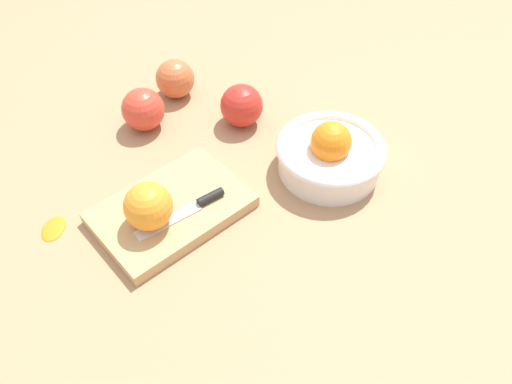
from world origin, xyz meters
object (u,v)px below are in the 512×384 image
bowl (330,153)px  orange_on_board (149,207)px  apple_front_left (242,105)px  apple_front_left_3 (175,79)px  apple_front_left_2 (143,109)px  cutting_board (171,210)px  knife (193,207)px

bowl → orange_on_board: 0.32m
apple_front_left → apple_front_left_3: (0.01, -0.16, -0.00)m
apple_front_left → apple_front_left_2: size_ratio=1.01×
orange_on_board → apple_front_left_3: (-0.29, -0.21, -0.02)m
orange_on_board → apple_front_left: 0.30m
apple_front_left → apple_front_left_2: 0.18m
bowl → apple_front_left_3: (-0.01, -0.36, -0.00)m
bowl → apple_front_left_2: (0.10, -0.34, -0.00)m
cutting_board → apple_front_left: apple_front_left is taller
bowl → cutting_board: (0.24, -0.15, -0.03)m
cutting_board → apple_front_left: (-0.25, -0.05, 0.03)m
bowl → apple_front_left_2: 0.36m
knife → apple_front_left_2: bearing=-118.4°
cutting_board → apple_front_left_3: (-0.24, -0.20, 0.03)m
cutting_board → apple_front_left_3: bearing=-139.8°
knife → apple_front_left_3: (-0.23, -0.24, 0.01)m
orange_on_board → knife: 0.07m
orange_on_board → apple_front_left_2: bearing=-133.1°
bowl → cutting_board: size_ratio=0.79×
cutting_board → orange_on_board: (0.04, 0.00, 0.05)m
bowl → apple_front_left: (-0.01, -0.20, -0.00)m
orange_on_board → apple_front_left_3: 0.35m
apple_front_left_2 → apple_front_left_3: bearing=-170.7°
knife → cutting_board: bearing=-66.1°
apple_front_left_3 → cutting_board: bearing=40.2°
orange_on_board → apple_front_left_2: (-0.18, -0.19, -0.02)m
apple_front_left → apple_front_left_3: 0.16m
cutting_board → apple_front_left_2: size_ratio=2.98×
knife → bowl: bearing=151.6°
orange_on_board → apple_front_left_2: orange_on_board is taller
orange_on_board → apple_front_left_3: orange_on_board is taller
cutting_board → apple_front_left_2: apple_front_left_2 is taller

